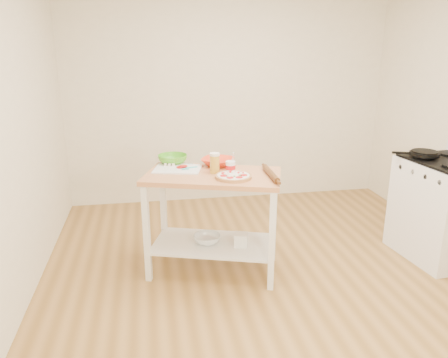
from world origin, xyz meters
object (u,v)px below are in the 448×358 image
at_px(gas_stove, 443,209).
at_px(skillet, 424,154).
at_px(knife, 174,163).
at_px(orange_bowl, 218,162).
at_px(prep_island, 213,202).
at_px(yogurt_tub, 230,167).
at_px(beer_pint, 215,163).
at_px(spatula, 189,168).
at_px(pizza, 233,176).
at_px(cutting_board, 177,169).
at_px(shelf_glass_bowl, 207,239).
at_px(shelf_bin, 241,240).
at_px(green_bowl, 173,159).
at_px(rolling_pin, 271,174).

bearing_deg(gas_stove, skillet, 131.65).
bearing_deg(knife, orange_bowl, 4.47).
xyz_separation_m(prep_island, yogurt_tub, (0.15, 0.00, 0.30)).
relative_size(orange_bowl, beer_pint, 1.64).
xyz_separation_m(spatula, orange_bowl, (0.27, 0.10, 0.02)).
distance_m(pizza, knife, 0.67).
bearing_deg(orange_bowl, cutting_board, -169.49).
relative_size(shelf_glass_bowl, shelf_bin, 2.12).
height_order(knife, yogurt_tub, yogurt_tub).
xyz_separation_m(cutting_board, yogurt_tub, (0.44, -0.18, 0.04)).
bearing_deg(knife, shelf_bin, -21.64).
xyz_separation_m(pizza, spatula, (-0.33, 0.30, 0.00)).
xyz_separation_m(prep_island, spatula, (-0.19, 0.15, 0.27)).
distance_m(prep_island, skillet, 2.01).
height_order(orange_bowl, green_bowl, green_bowl).
distance_m(yogurt_tub, rolling_pin, 0.35).
height_order(pizza, yogurt_tub, yogurt_tub).
xyz_separation_m(orange_bowl, beer_pint, (-0.06, -0.22, 0.05)).
distance_m(pizza, shelf_glass_bowl, 0.67).
bearing_deg(shelf_bin, cutting_board, 151.47).
xyz_separation_m(green_bowl, shelf_bin, (0.54, -0.48, -0.63)).
bearing_deg(prep_island, green_bowl, 129.18).
distance_m(gas_stove, beer_pint, 2.20).
bearing_deg(shelf_glass_bowl, shelf_bin, -20.07).
xyz_separation_m(green_bowl, shelf_glass_bowl, (0.26, -0.37, -0.64)).
bearing_deg(rolling_pin, knife, 146.28).
bearing_deg(yogurt_tub, shelf_bin, -51.33).
distance_m(prep_island, shelf_glass_bowl, 0.35).
relative_size(skillet, shelf_bin, 3.61).
height_order(green_bowl, shelf_glass_bowl, green_bowl).
relative_size(prep_island, spatula, 8.66).
height_order(skillet, beer_pint, beer_pint).
bearing_deg(pizza, spatula, 137.65).
bearing_deg(prep_island, orange_bowl, 71.79).
height_order(cutting_board, beer_pint, beer_pint).
distance_m(knife, shelf_glass_bowl, 0.75).
bearing_deg(orange_bowl, shelf_glass_bowl, -119.60).
relative_size(orange_bowl, green_bowl, 1.06).
xyz_separation_m(spatula, shelf_glass_bowl, (0.13, -0.14, -0.62)).
bearing_deg(beer_pint, orange_bowl, 74.31).
height_order(knife, orange_bowl, orange_bowl).
relative_size(gas_stove, orange_bowl, 3.96).
relative_size(green_bowl, yogurt_tub, 1.45).
distance_m(cutting_board, yogurt_tub, 0.47).
relative_size(green_bowl, shelf_glass_bowl, 1.11).
bearing_deg(rolling_pin, skillet, 8.17).
distance_m(green_bowl, shelf_bin, 0.95).
xyz_separation_m(skillet, rolling_pin, (-1.53, -0.22, -0.05)).
bearing_deg(spatula, pizza, -54.97).
height_order(beer_pint, rolling_pin, beer_pint).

